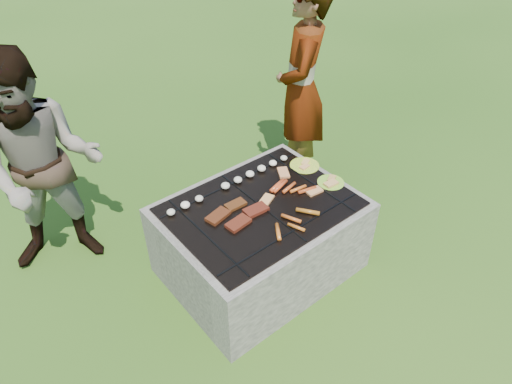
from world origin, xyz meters
TOP-DOWN VIEW (x-y plane):
  - lawn at (0.00, 0.00)m, footprint 60.00×60.00m
  - fire_pit at (0.00, 0.00)m, footprint 1.30×1.00m
  - mushrooms at (0.00, 0.31)m, footprint 1.05×0.06m
  - pork_slabs at (-0.18, 0.02)m, footprint 0.40×0.26m
  - sausages at (0.18, -0.10)m, footprint 0.56×0.50m
  - bread_on_grate at (0.28, 0.04)m, footprint 0.45×0.41m
  - plate_far at (0.56, 0.15)m, footprint 0.24×0.24m
  - plate_near at (0.56, -0.12)m, footprint 0.21×0.21m
  - cook at (1.01, 0.68)m, footprint 0.77×0.76m
  - bystander at (-1.04, 1.02)m, footprint 0.99×0.91m

SIDE VIEW (x-z plane):
  - lawn at x=0.00m, z-range 0.00..0.00m
  - fire_pit at x=0.00m, z-range -0.03..0.59m
  - plate_far at x=0.56m, z-range 0.60..0.62m
  - plate_near at x=0.56m, z-range 0.59..0.63m
  - bread_on_grate at x=0.28m, z-range 0.61..0.63m
  - pork_slabs at x=-0.18m, z-range 0.61..0.64m
  - sausages at x=0.18m, z-range 0.61..0.64m
  - mushrooms at x=0.00m, z-range 0.61..0.66m
  - bystander at x=-1.04m, z-range 0.00..1.65m
  - cook at x=1.01m, z-range 0.00..1.80m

